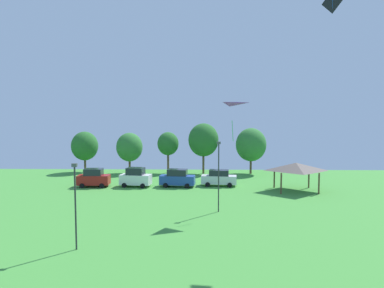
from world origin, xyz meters
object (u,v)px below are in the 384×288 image
Objects in this scene: parked_car_third_from_left at (177,178)px; light_post_0 at (219,173)px; treeline_tree_2 at (168,144)px; parked_car_rightmost_in_row at (219,178)px; kite_flying_3 at (332,2)px; parked_car_second_from_left at (136,177)px; treeline_tree_1 at (129,147)px; treeline_tree_3 at (203,140)px; treeline_tree_4 at (251,145)px; kite_flying_4 at (230,115)px; park_pavilion at (296,167)px; parked_car_leftmost at (94,178)px; treeline_tree_0 at (85,146)px; light_post_1 at (75,201)px.

light_post_0 reaches higher than parked_car_third_from_left.
light_post_0 is 0.99× the size of treeline_tree_2.
kite_flying_3 is at bearing -61.63° from parked_car_rightmost_in_row.
treeline_tree_1 is at bearing 113.41° from parked_car_second_from_left.
treeline_tree_4 is at bearing 0.91° from treeline_tree_3.
kite_flying_4 reaches higher than park_pavilion.
treeline_tree_1 is at bearing 179.91° from treeline_tree_3.
light_post_0 is 1.01× the size of treeline_tree_1.
treeline_tree_4 reaches higher than parked_car_rightmost_in_row.
kite_flying_3 is 0.31× the size of park_pavilion.
parked_car_leftmost is (-24.71, 17.70, -17.06)m from kite_flying_3.
treeline_tree_1 is at bearing -8.76° from treeline_tree_0.
treeline_tree_2 reaches higher than treeline_tree_1.
treeline_tree_1 is at bearing 149.43° from parked_car_rightmost_in_row.
treeline_tree_3 is (-11.63, 13.67, 2.59)m from park_pavilion.
parked_car_third_from_left is at bearing 111.35° from light_post_0.
treeline_tree_1 is (-14.49, 10.70, 3.33)m from parked_car_rightmost_in_row.
parked_car_third_from_left is 15.54m from park_pavilion.
park_pavilion is 14.39m from treeline_tree_4.
kite_flying_3 is 32.45m from treeline_tree_4.
kite_flying_3 is at bearing 13.62° from light_post_1.
parked_car_rightmost_in_row is (16.97, 0.99, -0.11)m from parked_car_leftmost.
light_post_0 is (-1.09, -0.63, -5.67)m from kite_flying_4.
park_pavilion reaches higher than parked_car_third_from_left.
park_pavilion reaches higher than parked_car_rightmost_in_row.
kite_flying_3 is 0.30× the size of light_post_1.
parked_car_leftmost is at bearing 146.16° from kite_flying_4.
parked_car_third_from_left is at bearing -78.81° from treeline_tree_2.
treeline_tree_0 is (-21.74, 25.15, 0.64)m from light_post_0.
light_post_1 is at bearing -166.38° from kite_flying_3.
treeline_tree_1 reaches higher than parked_car_rightmost_in_row.
treeline_tree_0 is (-11.20, 12.72, 3.26)m from parked_car_second_from_left.
parked_car_second_from_left is at bearing 0.15° from parked_car_leftmost.
light_post_1 is at bearing -77.58° from parked_car_leftmost.
treeline_tree_1 is 0.98× the size of treeline_tree_2.
kite_flying_4 is at bearing -37.48° from parked_car_second_from_left.
treeline_tree_4 is at bearing -1.93° from treeline_tree_2.
kite_flying_3 reaches higher than treeline_tree_4.
treeline_tree_0 is at bearing 177.72° from treeline_tree_4.
treeline_tree_0 is at bearing 149.50° from parked_car_third_from_left.
parked_car_second_from_left is at bearing -146.08° from treeline_tree_4.
treeline_tree_0 is at bearing 132.95° from kite_flying_4.
treeline_tree_0 is 1.02× the size of treeline_tree_1.
parked_car_rightmost_in_row is at bearing -27.94° from treeline_tree_0.
kite_flying_3 is at bearing -32.77° from light_post_0.
light_post_1 is at bearing -109.87° from parked_car_rightmost_in_row.
parked_car_rightmost_in_row is at bearing 13.73° from parked_car_third_from_left.
treeline_tree_1 is (-3.18, 11.48, 3.18)m from parked_car_second_from_left.
kite_flying_4 is 33.88m from treeline_tree_0.
kite_flying_3 is 0.21× the size of treeline_tree_3.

